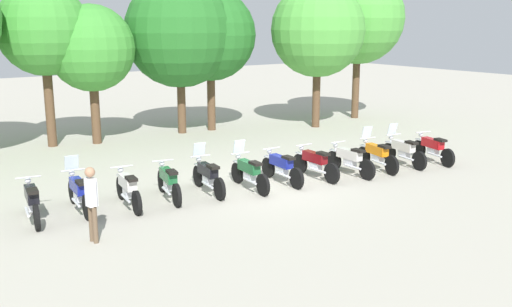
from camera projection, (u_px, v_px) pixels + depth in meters
The scene contains 20 objects.
ground_plane at pixel (265, 186), 17.47m from camera, with size 80.00×80.00×0.00m, color #ADA899.
motorcycle_0 at pixel (32, 201), 14.33m from camera, with size 0.68×2.18×0.99m.
motorcycle_1 at pixel (79, 192), 15.07m from camera, with size 0.62×2.19×1.37m.
motorcycle_2 at pixel (128, 188), 15.42m from camera, with size 0.66×2.19×0.99m.
motorcycle_3 at pixel (168, 181), 16.08m from camera, with size 0.74×2.17×0.99m.
motorcycle_4 at pixel (208, 175), 16.65m from camera, with size 0.66×2.19×1.37m.
motorcycle_5 at pixel (249, 172), 17.03m from camera, with size 0.62×2.19×1.37m.
motorcycle_6 at pixel (281, 167), 17.69m from camera, with size 0.62×2.19×0.99m.
motorcycle_7 at pixel (315, 162), 18.21m from camera, with size 0.62×2.19×0.99m.
motorcycle_8 at pixel (349, 159), 18.63m from camera, with size 0.62×2.19×0.99m.
motorcycle_9 at pixel (377, 154), 19.26m from camera, with size 0.72×2.17×1.37m.
motorcycle_10 at pixel (403, 150), 19.85m from camera, with size 0.68×2.18×1.37m.
motorcycle_11 at pixel (433, 148), 20.29m from camera, with size 0.78×2.16×0.99m.
person_0 at pixel (92, 198), 12.80m from camera, with size 0.27×0.41×1.74m.
tree_2 at pixel (44, 30), 21.96m from camera, with size 3.50×3.50×6.27m.
tree_3 at pixel (91, 49), 22.67m from camera, with size 3.40×3.40×5.51m.
tree_4 at pixel (179, 32), 24.73m from camera, with size 4.72×4.72×6.73m.
tree_5 at pixel (210, 35), 25.46m from camera, with size 4.03×4.03×6.26m.
tree_6 at pixel (318, 30), 26.16m from camera, with size 4.26×4.26×6.58m.
tree_7 at pixel (358, 18), 28.60m from camera, with size 4.52×4.52×7.24m.
Camera 1 is at (-9.84, -13.63, 4.85)m, focal length 40.72 mm.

